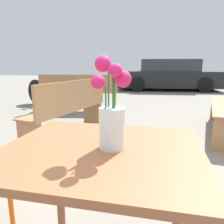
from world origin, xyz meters
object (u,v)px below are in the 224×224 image
table_front (102,171)px  parked_car (168,75)px  flower_vase (112,116)px  bench_far (79,91)px  bench_middle (71,108)px  bicycle (48,93)px

table_front → parked_car: size_ratio=0.19×
table_front → flower_vase: bearing=5.1°
bench_far → parked_car: 5.59m
flower_vase → bench_middle: flower_vase is taller
table_front → bicycle: 5.03m
table_front → bench_middle: size_ratio=0.53×
table_front → bench_middle: (-1.01, 1.98, -0.14)m
bench_middle → parked_car: (1.48, 7.09, 0.16)m
flower_vase → parked_car: bearing=87.3°
bench_far → flower_vase: bearing=-66.6°
table_front → bench_middle: 2.23m
bench_middle → bicycle: 2.82m
parked_car → bench_far: bearing=-112.1°
table_front → bench_far: 4.22m
table_front → flower_vase: size_ratio=2.23×
table_front → bench_far: (-1.63, 3.89, -0.13)m
flower_vase → bench_far: size_ratio=0.21×
bicycle → flower_vase: bearing=-57.8°
flower_vase → bench_middle: 2.27m
bench_middle → bench_far: bearing=108.2°
flower_vase → parked_car: (0.42, 9.06, -0.23)m
flower_vase → parked_car: size_ratio=0.09×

